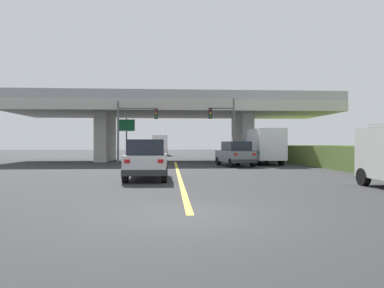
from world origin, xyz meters
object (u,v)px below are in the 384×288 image
at_px(box_truck, 264,146).
at_px(traffic_signal_farside, 132,123).
at_px(highway_sign, 126,129).
at_px(suv_lead, 147,159).
at_px(suv_crossing, 235,154).
at_px(traffic_signal_nearside, 226,124).
at_px(semi_truck_distant, 160,145).

xyz_separation_m(box_truck, traffic_signal_farside, (-11.91, 1.16, 2.05)).
xyz_separation_m(box_truck, highway_sign, (-12.83, 4.69, 1.67)).
bearing_deg(suv_lead, highway_sign, 100.39).
xyz_separation_m(suv_lead, suv_crossing, (6.49, 10.29, -0.00)).
bearing_deg(traffic_signal_nearside, traffic_signal_farside, 174.30).
xyz_separation_m(suv_crossing, highway_sign, (-9.73, 7.41, 2.29)).
relative_size(traffic_signal_nearside, highway_sign, 1.33).
xyz_separation_m(box_truck, semi_truck_distant, (-10.00, 26.07, 0.05)).
relative_size(suv_lead, suv_crossing, 1.01).
bearing_deg(traffic_signal_nearside, suv_crossing, -84.46).
bearing_deg(highway_sign, box_truck, -20.07).
bearing_deg(semi_truck_distant, box_truck, -69.01).
relative_size(suv_lead, semi_truck_distant, 0.65).
height_order(highway_sign, semi_truck_distant, highway_sign).
height_order(box_truck, highway_sign, highway_sign).
xyz_separation_m(highway_sign, semi_truck_distant, (2.82, 21.39, -1.62)).
distance_m(traffic_signal_nearside, traffic_signal_farside, 8.56).
distance_m(traffic_signal_farside, semi_truck_distant, 25.07).
bearing_deg(traffic_signal_farside, suv_crossing, -23.74).
relative_size(traffic_signal_farside, highway_sign, 1.29).
relative_size(suv_crossing, box_truck, 0.69).
bearing_deg(traffic_signal_farside, highway_sign, 104.59).
bearing_deg(highway_sign, suv_lead, -79.61).
height_order(suv_lead, traffic_signal_nearside, traffic_signal_nearside).
height_order(suv_lead, semi_truck_distant, semi_truck_distant).
distance_m(suv_crossing, traffic_signal_nearside, 4.02).
relative_size(box_truck, semi_truck_distant, 0.94).
bearing_deg(box_truck, highway_sign, 159.93).
bearing_deg(box_truck, suv_lead, -126.38).
height_order(suv_lead, suv_crossing, same).
bearing_deg(traffic_signal_nearside, semi_truck_distant, 104.40).
bearing_deg(box_truck, suv_crossing, -138.68).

